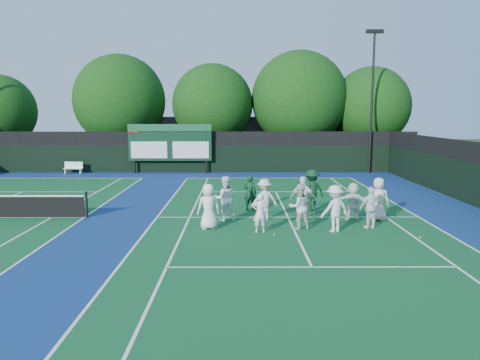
{
  "coord_description": "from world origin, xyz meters",
  "views": [
    {
      "loc": [
        -2.09,
        -18.13,
        4.33
      ],
      "look_at": [
        -2.0,
        3.0,
        1.3
      ],
      "focal_mm": 35.0,
      "sensor_mm": 36.0,
      "label": 1
    }
  ],
  "objects": [
    {
      "name": "tennis_ball_0",
      "position": [
        -0.8,
        -1.89,
        0.03
      ],
      "size": [
        0.07,
        0.07,
        0.07
      ],
      "primitive_type": "sphere",
      "color": "#B9D619",
      "rests_on": "ground"
    },
    {
      "name": "near_court",
      "position": [
        0.0,
        1.0,
        0.01
      ],
      "size": [
        11.05,
        23.85,
        0.01
      ],
      "color": "#115327",
      "rests_on": "ground"
    },
    {
      "name": "ground",
      "position": [
        0.0,
        0.0,
        0.0
      ],
      "size": [
        120.0,
        120.0,
        0.0
      ],
      "primitive_type": "plane",
      "color": "#1C3B10",
      "rests_on": "ground"
    },
    {
      "name": "player_front_3",
      "position": [
        1.45,
        -1.38,
        0.87
      ],
      "size": [
        1.29,
        1.04,
        1.74
      ],
      "primitive_type": "imported",
      "rotation": [
        0.0,
        0.0,
        3.55
      ],
      "color": "white",
      "rests_on": "ground"
    },
    {
      "name": "tree_b",
      "position": [
        -11.33,
        19.58,
        5.13
      ],
      "size": [
        7.24,
        7.24,
        8.94
      ],
      "color": "black",
      "rests_on": "ground"
    },
    {
      "name": "tennis_ball_2",
      "position": [
        4.28,
        -2.3,
        0.03
      ],
      "size": [
        0.07,
        0.07,
        0.07
      ],
      "primitive_type": "sphere",
      "color": "#B9D619",
      "rests_on": "ground"
    },
    {
      "name": "back_fence",
      "position": [
        -6.0,
        16.0,
        1.36
      ],
      "size": [
        34.0,
        0.08,
        3.0
      ],
      "color": "black",
      "rests_on": "ground"
    },
    {
      "name": "tree_c",
      "position": [
        -3.97,
        19.58,
        4.84
      ],
      "size": [
        6.41,
        6.41,
        8.22
      ],
      "color": "black",
      "rests_on": "ground"
    },
    {
      "name": "coach_left",
      "position": [
        -1.55,
        2.47,
        0.8
      ],
      "size": [
        0.67,
        0.55,
        1.6
      ],
      "primitive_type": "imported",
      "rotation": [
        0.0,
        0.0,
        2.83
      ],
      "color": "#0D331C",
      "rests_on": "ground"
    },
    {
      "name": "tree_a",
      "position": [
        -20.94,
        19.58,
        4.34
      ],
      "size": [
        5.75,
        5.75,
        7.37
      ],
      "color": "black",
      "rests_on": "ground"
    },
    {
      "name": "player_front_4",
      "position": [
        2.92,
        -0.88,
        0.8
      ],
      "size": [
        1.01,
        0.62,
        1.6
      ],
      "primitive_type": "imported",
      "rotation": [
        0.0,
        0.0,
        3.41
      ],
      "color": "white",
      "rests_on": "ground"
    },
    {
      "name": "coach_right",
      "position": [
        1.19,
        2.27,
        0.93
      ],
      "size": [
        1.37,
        1.08,
        1.86
      ],
      "primitive_type": "imported",
      "rotation": [
        0.0,
        0.0,
        3.51
      ],
      "color": "#0D321B",
      "rests_on": "ground"
    },
    {
      "name": "bench",
      "position": [
        -13.96,
        15.36,
        0.46
      ],
      "size": [
        1.37,
        0.49,
        0.85
      ],
      "color": "white",
      "rests_on": "ground"
    },
    {
      "name": "player_back_1",
      "position": [
        -1.02,
        0.59,
        0.84
      ],
      "size": [
        1.2,
        0.84,
        1.69
      ],
      "primitive_type": "imported",
      "rotation": [
        0.0,
        0.0,
        3.35
      ],
      "color": "silver",
      "rests_on": "ground"
    },
    {
      "name": "court_apron",
      "position": [
        -6.0,
        1.0,
        0.0
      ],
      "size": [
        34.0,
        32.0,
        0.01
      ],
      "primitive_type": "cube",
      "color": "navy",
      "rests_on": "ground"
    },
    {
      "name": "player_front_1",
      "position": [
        -1.29,
        -1.48,
        0.73
      ],
      "size": [
        0.55,
        0.39,
        1.46
      ],
      "primitive_type": "imported",
      "rotation": [
        0.0,
        0.0,
        3.22
      ],
      "color": "white",
      "rests_on": "ground"
    },
    {
      "name": "player_front_2",
      "position": [
        0.2,
        -0.98,
        0.86
      ],
      "size": [
        0.97,
        0.83,
        1.72
      ],
      "primitive_type": "imported",
      "rotation": [
        0.0,
        0.0,
        3.39
      ],
      "color": "silver",
      "rests_on": "ground"
    },
    {
      "name": "tree_e",
      "position": [
        8.66,
        19.58,
        4.71
      ],
      "size": [
        6.23,
        6.23,
        7.99
      ],
      "color": "black",
      "rests_on": "ground"
    },
    {
      "name": "player_back_3",
      "position": [
        2.57,
        0.46,
        0.78
      ],
      "size": [
        1.51,
        0.73,
        1.56
      ],
      "primitive_type": "imported",
      "rotation": [
        0.0,
        0.0,
        2.95
      ],
      "color": "white",
      "rests_on": "ground"
    },
    {
      "name": "tennis_ball_3",
      "position": [
        -2.28,
        1.38,
        0.03
      ],
      "size": [
        0.07,
        0.07,
        0.07
      ],
      "primitive_type": "sphere",
      "color": "#B9D619",
      "rests_on": "ground"
    },
    {
      "name": "player_back_0",
      "position": [
        -2.62,
        0.48,
        0.91
      ],
      "size": [
        0.98,
        0.83,
        1.81
      ],
      "primitive_type": "imported",
      "rotation": [
        0.0,
        0.0,
        3.31
      ],
      "color": "white",
      "rests_on": "ground"
    },
    {
      "name": "player_back_2",
      "position": [
        0.52,
        0.31,
        0.92
      ],
      "size": [
        1.16,
        0.81,
        1.83
      ],
      "primitive_type": "imported",
      "rotation": [
        0.0,
        0.0,
        2.76
      ],
      "color": "white",
      "rests_on": "ground"
    },
    {
      "name": "player_front_0",
      "position": [
        -3.2,
        -0.94,
        0.86
      ],
      "size": [
        0.96,
        0.76,
        1.72
      ],
      "primitive_type": "imported",
      "rotation": [
        0.0,
        0.0,
        3.42
      ],
      "color": "white",
      "rests_on": "ground"
    },
    {
      "name": "player_back_4",
      "position": [
        3.57,
        0.4,
        0.88
      ],
      "size": [
        0.97,
        0.75,
        1.77
      ],
      "primitive_type": "imported",
      "rotation": [
        0.0,
        0.0,
        2.9
      ],
      "color": "silver",
      "rests_on": "ground"
    },
    {
      "name": "light_pole_right",
      "position": [
        7.5,
        15.7,
        6.3
      ],
      "size": [
        1.2,
        0.3,
        10.12
      ],
      "color": "black",
      "rests_on": "ground"
    },
    {
      "name": "tennis_ball_4",
      "position": [
        -1.28,
        3.34,
        0.03
      ],
      "size": [
        0.07,
        0.07,
        0.07
      ],
      "primitive_type": "sphere",
      "color": "#B9D619",
      "rests_on": "ground"
    },
    {
      "name": "tree_d",
      "position": [
        2.94,
        19.58,
        5.26
      ],
      "size": [
        7.57,
        7.57,
        9.24
      ],
      "color": "black",
      "rests_on": "ground"
    },
    {
      "name": "clubhouse",
      "position": [
        -2.0,
        24.0,
        2.0
      ],
      "size": [
        18.0,
        6.0,
        4.0
      ],
      "primitive_type": "cube",
      "color": "#5B5B61",
      "rests_on": "ground"
    },
    {
      "name": "scoreboard",
      "position": [
        -7.01,
        15.59,
        2.19
      ],
      "size": [
        6.0,
        0.21,
        3.55
      ],
      "color": "black",
      "rests_on": "ground"
    }
  ]
}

